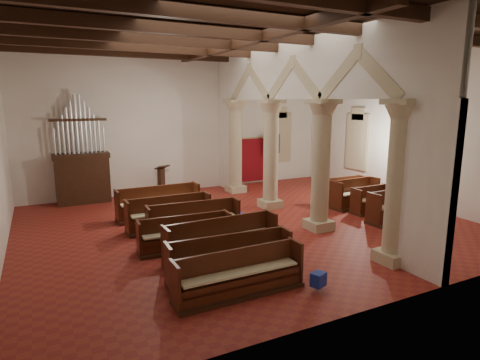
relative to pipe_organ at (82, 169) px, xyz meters
name	(u,v)px	position (x,y,z in m)	size (l,w,h in m)	color
floor	(247,224)	(4.50, -5.50, -1.37)	(14.00, 14.00, 0.00)	maroon
ceiling	(247,34)	(4.50, -5.50, 4.63)	(14.00, 14.00, 0.00)	black
wall_back	(185,124)	(4.50, 0.50, 1.63)	(14.00, 0.02, 6.00)	white
wall_front	(397,156)	(4.50, -11.50, 1.63)	(14.00, 0.02, 6.00)	white
wall_right	(404,127)	(11.50, -5.50, 1.63)	(0.02, 12.00, 6.00)	white
ceiling_beams	(247,41)	(4.50, -5.50, 4.45)	(13.80, 11.80, 0.30)	#321D0F
arcade	(295,115)	(6.30, -5.50, 2.19)	(0.90, 11.90, 6.00)	#BCB28C
window_right_a	(435,152)	(11.48, -7.00, 0.83)	(0.03, 1.00, 2.20)	#306D52
window_right_b	(358,142)	(11.48, -3.00, 0.83)	(0.03, 1.00, 2.20)	#306D52
window_back	(279,137)	(9.50, 0.48, 0.83)	(1.00, 0.03, 2.20)	#306D52
pipe_organ	(82,169)	(0.00, 0.00, 0.00)	(2.10, 0.85, 4.40)	#321D0F
lectern	(162,182)	(3.19, -0.01, -0.83)	(0.65, 0.69, 1.32)	#3E2113
dossal_curtain	(254,160)	(8.00, 0.42, -0.21)	(1.80, 0.07, 2.17)	maroon
processional_banner	(274,167)	(8.81, -0.22, -0.54)	(0.60, 0.76, 2.61)	#321D0F
hymnal_box_a	(318,279)	(3.67, -10.39, -1.12)	(0.30, 0.25, 0.30)	navy
hymnal_box_b	(243,239)	(3.37, -7.41, -1.10)	(0.34, 0.28, 0.34)	navy
hymnal_box_c	(238,218)	(4.19, -5.48, -1.11)	(0.32, 0.26, 0.32)	navy
tube_heater_a	(227,281)	(1.96, -9.41, -1.21)	(0.09, 0.09, 0.88)	white
tube_heater_b	(255,263)	(3.00, -8.80, -1.21)	(0.10, 0.10, 1.02)	silver
nave_pew_0	(240,281)	(2.07, -9.81, -1.05)	(2.87, 0.66, 0.97)	#321D0F
nave_pew_1	(230,265)	(2.22, -9.04, -1.03)	(2.95, 0.84, 1.03)	#321D0F
nave_pew_2	(222,246)	(2.53, -7.88, -1.02)	(3.05, 0.82, 1.07)	#321D0F
nave_pew_3	(185,239)	(1.91, -6.81, -1.06)	(2.58, 0.80, 0.95)	#321D0F
nave_pew_4	(194,226)	(2.50, -5.92, -1.02)	(2.82, 0.86, 1.06)	#321D0F
nave_pew_5	(169,218)	(2.05, -4.86, -1.02)	(2.67, 0.73, 1.06)	#321D0F
nave_pew_6	(159,207)	(2.11, -3.46, -1.00)	(2.89, 0.81, 1.11)	#321D0F
aisle_pew_0	(393,211)	(9.01, -7.51, -1.00)	(1.94, 0.78, 1.09)	#321D0F
aisle_pew_1	(372,204)	(9.25, -6.30, -1.05)	(1.65, 0.67, 0.96)	#321D0F
aisle_pew_2	(355,198)	(9.21, -5.47, -1.00)	(2.06, 0.87, 1.09)	#321D0F
aisle_pew_3	(345,194)	(9.38, -4.69, -1.03)	(1.94, 0.72, 1.02)	#321D0F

